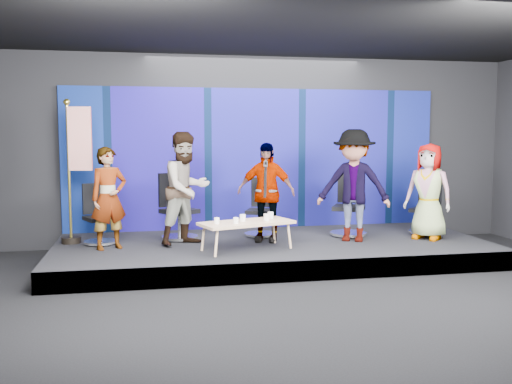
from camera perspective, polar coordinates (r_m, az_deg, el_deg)
ground at (r=7.16m, az=6.16°, el=-10.98°), size 10.00×10.00×0.00m
room_walls at (r=6.86m, az=6.38°, el=8.83°), size 10.02×8.02×3.51m
riser at (r=9.46m, az=1.64°, el=-5.84°), size 7.00×3.00×0.30m
backdrop at (r=10.69m, az=-0.06°, el=3.35°), size 7.00×0.08×2.60m
chair_a at (r=9.53m, az=-15.42°, el=-3.11°), size 0.73×0.73×0.97m
panelist_a at (r=8.99m, az=-14.51°, el=-0.61°), size 0.68×0.58×1.57m
chair_b at (r=9.66m, az=-7.86°, el=-2.55°), size 0.87×0.87×1.11m
panelist_b at (r=9.12m, az=-6.99°, el=0.35°), size 1.10×1.05×1.80m
chair_c at (r=9.89m, az=0.50°, el=-2.51°), size 0.74×0.74×1.00m
panelist_c at (r=9.34m, az=0.99°, el=-0.02°), size 1.03×0.74×1.62m
chair_d at (r=10.05m, az=9.29°, el=-2.19°), size 0.87×0.87×1.14m
panelist_d at (r=9.49m, az=9.74°, el=0.65°), size 1.37×1.16×1.84m
chair_e at (r=10.53m, az=16.63°, el=-2.27°), size 0.79×0.79×0.99m
panelist_e at (r=9.98m, az=16.87°, el=0.05°), size 0.91×0.92×1.61m
coffee_table at (r=8.69m, az=-0.94°, el=-3.20°), size 1.53×1.00×0.44m
mug_a at (r=8.49m, az=-3.94°, el=-2.87°), size 0.08×0.08×0.09m
mug_b at (r=8.49m, az=-2.03°, el=-2.86°), size 0.08×0.08×0.09m
mug_c at (r=8.71m, az=-1.35°, el=-2.60°), size 0.09×0.09×0.11m
mug_d at (r=8.77m, az=1.06°, el=-2.54°), size 0.09×0.09×0.10m
mug_e at (r=8.95m, az=1.47°, el=-2.35°), size 0.09×0.09×0.11m
flag_stand at (r=9.57m, az=-17.56°, el=2.35°), size 0.53×0.31×2.32m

